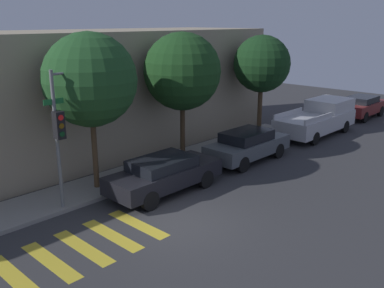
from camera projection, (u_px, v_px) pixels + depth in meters
name	position (u px, v px, depth m)	size (l,w,h in m)	color
ground_plane	(175.00, 223.00, 13.79)	(60.00, 60.00, 0.00)	#333335
sidewalk	(98.00, 186.00, 16.62)	(26.00, 2.21, 0.14)	gray
building_row	(35.00, 100.00, 18.81)	(26.00, 6.00, 5.82)	gray
crosswalk	(83.00, 247.00, 12.28)	(4.50, 2.60, 0.00)	gold
traffic_light_pole	(67.00, 116.00, 13.98)	(2.08, 0.56, 4.80)	slate
sedan_near_corner	(164.00, 174.00, 16.00)	(4.63, 1.78, 1.40)	black
sedan_middle	(248.00, 145.00, 19.62)	(4.48, 1.76, 1.45)	#4C5156
pickup_truck	(319.00, 118.00, 24.27)	(5.78, 2.13, 1.88)	#BCBCC1
sedan_far_end	(362.00, 106.00, 28.48)	(4.22, 1.76, 1.44)	maroon
tree_near_corner	(90.00, 80.00, 15.27)	(3.40, 3.40, 5.94)	#4C3823
tree_midblock	(182.00, 72.00, 18.55)	(3.39, 3.39, 5.84)	#42301E
tree_far_end	(262.00, 64.00, 22.76)	(3.03, 3.03, 5.57)	#4C3823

